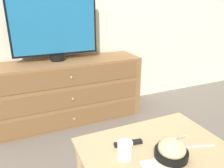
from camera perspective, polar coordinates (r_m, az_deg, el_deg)
ground_plane at (r=2.79m, az=-11.28°, el=-6.47°), size 12.00×12.00×0.00m
dresser at (r=2.42m, az=-11.46°, el=-1.88°), size 1.58×0.45×0.68m
tv at (r=2.30m, az=-14.77°, el=14.27°), size 0.86×0.15×0.65m
coffee_table at (r=1.33m, az=10.92°, el=-18.80°), size 0.81×0.56×0.49m
takeout_bowl at (r=1.21m, az=15.31°, el=-16.35°), size 0.17×0.17×0.17m
drink_cup at (r=1.17m, az=3.41°, el=-17.04°), size 0.08×0.08×0.09m
napkin at (r=1.15m, az=11.85°, el=-20.74°), size 0.16×0.16×0.00m
knife at (r=1.36m, az=22.17°, el=-14.78°), size 0.16×0.06×0.01m
remote_control at (r=1.28m, az=4.25°, el=-15.15°), size 0.17×0.06×0.02m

